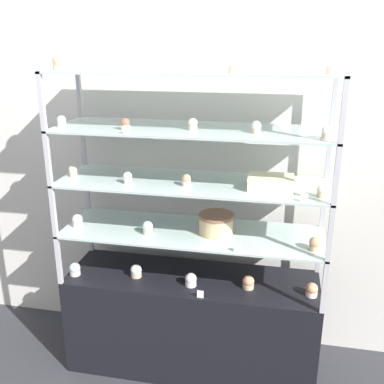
# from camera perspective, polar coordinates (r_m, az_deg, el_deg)

# --- Properties ---
(ground_plane) EXTENTS (20.00, 20.00, 0.00)m
(ground_plane) POSITION_cam_1_polar(r_m,az_deg,el_deg) (3.06, -0.00, -20.81)
(ground_plane) COLOR #2D2D33
(back_wall) EXTENTS (8.00, 0.05, 2.60)m
(back_wall) POSITION_cam_1_polar(r_m,az_deg,el_deg) (2.80, 1.55, 5.39)
(back_wall) COLOR silver
(back_wall) RESTS_ON ground_plane
(display_base) EXTENTS (1.48, 0.46, 0.61)m
(display_base) POSITION_cam_1_polar(r_m,az_deg,el_deg) (2.87, -0.00, -16.09)
(display_base) COLOR black
(display_base) RESTS_ON ground_plane
(display_riser_lower) EXTENTS (1.48, 0.46, 0.30)m
(display_riser_lower) POSITION_cam_1_polar(r_m,az_deg,el_deg) (2.58, -0.00, -5.35)
(display_riser_lower) COLOR #B7B7BC
(display_riser_lower) RESTS_ON display_base
(display_riser_middle) EXTENTS (1.48, 0.46, 0.30)m
(display_riser_middle) POSITION_cam_1_polar(r_m,az_deg,el_deg) (2.47, -0.00, 0.93)
(display_riser_middle) COLOR #B7B7BC
(display_riser_middle) RESTS_ON display_riser_lower
(display_riser_upper) EXTENTS (1.48, 0.46, 0.30)m
(display_riser_upper) POSITION_cam_1_polar(r_m,az_deg,el_deg) (2.40, -0.00, 7.68)
(display_riser_upper) COLOR #B7B7BC
(display_riser_upper) RESTS_ON display_riser_middle
(display_riser_top) EXTENTS (1.48, 0.46, 0.30)m
(display_riser_top) POSITION_cam_1_polar(r_m,az_deg,el_deg) (2.36, -0.00, 14.76)
(display_riser_top) COLOR #B7B7BC
(display_riser_top) RESTS_ON display_riser_upper
(layer_cake_centerpiece) EXTENTS (0.20, 0.20, 0.12)m
(layer_cake_centerpiece) POSITION_cam_1_polar(r_m,az_deg,el_deg) (2.53, 3.10, -4.01)
(layer_cake_centerpiece) COLOR #DBBC84
(layer_cake_centerpiece) RESTS_ON display_riser_lower
(sheet_cake_frosted) EXTENTS (0.24, 0.17, 0.07)m
(sheet_cake_frosted) POSITION_cam_1_polar(r_m,az_deg,el_deg) (2.37, 9.98, 1.17)
(sheet_cake_frosted) COLOR beige
(sheet_cake_frosted) RESTS_ON display_riser_middle
(cupcake_0) EXTENTS (0.07, 0.07, 0.08)m
(cupcake_0) POSITION_cam_1_polar(r_m,az_deg,el_deg) (2.80, -14.65, -9.48)
(cupcake_0) COLOR beige
(cupcake_0) RESTS_ON display_base
(cupcake_1) EXTENTS (0.07, 0.07, 0.08)m
(cupcake_1) POSITION_cam_1_polar(r_m,az_deg,el_deg) (2.71, -7.11, -9.95)
(cupcake_1) COLOR #CCB28C
(cupcake_1) RESTS_ON display_base
(cupcake_2) EXTENTS (0.07, 0.07, 0.08)m
(cupcake_2) POSITION_cam_1_polar(r_m,az_deg,el_deg) (2.60, -0.15, -11.11)
(cupcake_2) COLOR white
(cupcake_2) RESTS_ON display_base
(cupcake_3) EXTENTS (0.07, 0.07, 0.08)m
(cupcake_3) POSITION_cam_1_polar(r_m,az_deg,el_deg) (2.60, 7.17, -11.33)
(cupcake_3) COLOR #CCB28C
(cupcake_3) RESTS_ON display_base
(cupcake_4) EXTENTS (0.07, 0.07, 0.08)m
(cupcake_4) POSITION_cam_1_polar(r_m,az_deg,el_deg) (2.60, 14.96, -11.93)
(cupcake_4) COLOR white
(cupcake_4) RESTS_ON display_base
(price_tag_0) EXTENTS (0.04, 0.00, 0.04)m
(price_tag_0) POSITION_cam_1_polar(r_m,az_deg,el_deg) (2.50, 1.06, -12.85)
(price_tag_0) COLOR white
(price_tag_0) RESTS_ON display_base
(cupcake_5) EXTENTS (0.06, 0.06, 0.08)m
(cupcake_5) POSITION_cam_1_polar(r_m,az_deg,el_deg) (2.71, -14.35, -3.56)
(cupcake_5) COLOR beige
(cupcake_5) RESTS_ON display_riser_lower
(cupcake_6) EXTENTS (0.06, 0.06, 0.08)m
(cupcake_6) POSITION_cam_1_polar(r_m,az_deg,el_deg) (2.54, -5.66, -4.54)
(cupcake_6) COLOR #CCB28C
(cupcake_6) RESTS_ON display_riser_lower
(cupcake_7) EXTENTS (0.06, 0.06, 0.08)m
(cupcake_7) POSITION_cam_1_polar(r_m,az_deg,el_deg) (2.42, 15.35, -6.39)
(cupcake_7) COLOR #CCB28C
(cupcake_7) RESTS_ON display_riser_lower
(price_tag_1) EXTENTS (0.04, 0.00, 0.04)m
(price_tag_1) POSITION_cam_1_polar(r_m,az_deg,el_deg) (2.34, 5.78, -7.10)
(price_tag_1) COLOR white
(price_tag_1) RESTS_ON display_riser_lower
(cupcake_8) EXTENTS (0.05, 0.05, 0.07)m
(cupcake_8) POSITION_cam_1_polar(r_m,az_deg,el_deg) (2.64, -14.87, 2.59)
(cupcake_8) COLOR #CCB28C
(cupcake_8) RESTS_ON display_riser_middle
(cupcake_9) EXTENTS (0.05, 0.05, 0.07)m
(cupcake_9) POSITION_cam_1_polar(r_m,az_deg,el_deg) (2.46, -8.17, 1.79)
(cupcake_9) COLOR beige
(cupcake_9) RESTS_ON display_riser_middle
(cupcake_10) EXTENTS (0.05, 0.05, 0.07)m
(cupcake_10) POSITION_cam_1_polar(r_m,az_deg,el_deg) (2.39, -0.72, 1.50)
(cupcake_10) COLOR white
(cupcake_10) RESTS_ON display_riser_middle
(cupcake_11) EXTENTS (0.05, 0.05, 0.07)m
(cupcake_11) POSITION_cam_1_polar(r_m,az_deg,el_deg) (2.30, 16.14, 0.07)
(cupcake_11) COLOR #CCB28C
(cupcake_11) RESTS_ON display_riser_middle
(price_tag_2) EXTENTS (0.04, 0.00, 0.04)m
(price_tag_2) POSITION_cam_1_polar(r_m,az_deg,el_deg) (2.22, 14.05, -0.73)
(price_tag_2) COLOR white
(price_tag_2) RESTS_ON display_riser_middle
(cupcake_12) EXTENTS (0.05, 0.05, 0.06)m
(cupcake_12) POSITION_cam_1_polar(r_m,az_deg,el_deg) (2.52, -16.24, 8.58)
(cupcake_12) COLOR beige
(cupcake_12) RESTS_ON display_riser_upper
(cupcake_13) EXTENTS (0.05, 0.05, 0.06)m
(cupcake_13) POSITION_cam_1_polar(r_m,az_deg,el_deg) (2.38, -8.49, 8.53)
(cupcake_13) COLOR beige
(cupcake_13) RESTS_ON display_riser_upper
(cupcake_14) EXTENTS (0.05, 0.05, 0.06)m
(cupcake_14) POSITION_cam_1_polar(r_m,az_deg,el_deg) (2.35, 0.10, 8.60)
(cupcake_14) COLOR beige
(cupcake_14) RESTS_ON display_riser_upper
(cupcake_15) EXTENTS (0.05, 0.05, 0.06)m
(cupcake_15) POSITION_cam_1_polar(r_m,az_deg,el_deg) (2.29, 8.16, 8.14)
(cupcake_15) COLOR #CCB28C
(cupcake_15) RESTS_ON display_riser_upper
(cupcake_16) EXTENTS (0.05, 0.05, 0.06)m
(cupcake_16) POSITION_cam_1_polar(r_m,az_deg,el_deg) (2.23, 16.72, 7.25)
(cupcake_16) COLOR #CCB28C
(cupcake_16) RESTS_ON display_riser_upper
(price_tag_3) EXTENTS (0.04, 0.00, 0.04)m
(price_tag_3) POSITION_cam_1_polar(r_m,az_deg,el_deg) (2.27, -8.25, 7.83)
(price_tag_3) COLOR white
(price_tag_3) RESTS_ON display_riser_upper
(cupcake_17) EXTENTS (0.06, 0.06, 0.07)m
(cupcake_17) POSITION_cam_1_polar(r_m,az_deg,el_deg) (2.50, -16.58, 15.42)
(cupcake_17) COLOR #CCB28C
(cupcake_17) RESTS_ON display_riser_top
(cupcake_18) EXTENTS (0.06, 0.06, 0.07)m
(cupcake_18) POSITION_cam_1_polar(r_m,az_deg,el_deg) (2.30, -6.41, 15.81)
(cupcake_18) COLOR white
(cupcake_18) RESTS_ON display_riser_top
(cupcake_19) EXTENTS (0.06, 0.06, 0.07)m
(cupcake_19) POSITION_cam_1_polar(r_m,az_deg,el_deg) (2.20, 5.41, 15.71)
(cupcake_19) COLOR #CCB28C
(cupcake_19) RESTS_ON display_riser_top
(cupcake_20) EXTENTS (0.06, 0.06, 0.07)m
(cupcake_20) POSITION_cam_1_polar(r_m,az_deg,el_deg) (2.21, 17.38, 14.98)
(cupcake_20) COLOR #CCB28C
(cupcake_20) RESTS_ON display_riser_top
(price_tag_4) EXTENTS (0.04, 0.00, 0.04)m
(price_tag_4) POSITION_cam_1_polar(r_m,az_deg,el_deg) (2.11, 6.65, 15.21)
(price_tag_4) COLOR white
(price_tag_4) RESTS_ON display_riser_top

